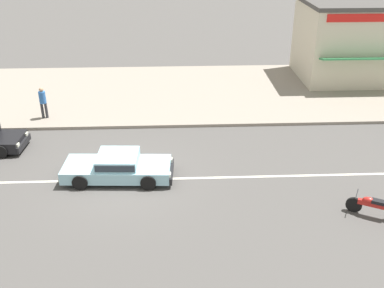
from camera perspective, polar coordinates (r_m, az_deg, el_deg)
name	(u,v)px	position (r m, az deg, el deg)	size (l,w,h in m)	color
ground_plane	(125,180)	(18.20, -8.57, -4.51)	(160.00, 160.00, 0.00)	#4C4947
lane_centre_stripe	(124,180)	(18.20, -8.57, -4.51)	(50.40, 0.14, 0.01)	silver
kerb_strip	(139,93)	(27.13, -6.71, 6.51)	(68.00, 10.00, 0.15)	gray
sedan_pale_blue_2	(118,166)	(18.09, -9.37, -2.83)	(4.42, 2.02, 1.06)	#93C6D6
motorcycle_2	(374,206)	(16.94, 22.14, -7.30)	(1.73, 1.05, 0.80)	black
pedestrian_mid_kerb	(43,100)	(24.10, -18.42, 5.28)	(0.34, 0.34, 1.64)	#333338
shopfront_corner_warung	(351,40)	(30.50, 19.49, 12.34)	(6.17, 6.01, 4.82)	beige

